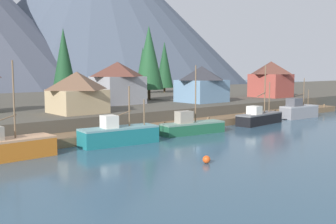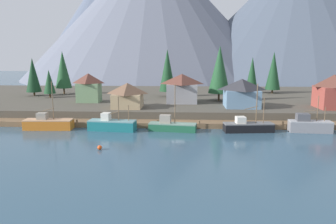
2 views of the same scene
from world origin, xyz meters
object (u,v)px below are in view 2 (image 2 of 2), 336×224
at_px(fishing_boat_grey, 309,125).
at_px(fishing_boat_green, 172,126).
at_px(fishing_boat_black, 248,127).
at_px(house_grey, 182,88).
at_px(house_tan, 128,95).
at_px(channel_buoy, 100,148).
at_px(conifer_mid_left, 33,75).
at_px(house_red, 333,91).
at_px(fishing_boat_teal, 112,125).
at_px(conifer_near_right, 252,73).
at_px(fishing_boat_orange, 48,124).
at_px(house_green, 89,87).
at_px(conifer_mid_right, 167,70).
at_px(conifer_back_left, 273,71).
at_px(conifer_back_right, 219,69).
at_px(conifer_near_left, 49,82).
at_px(conifer_centre, 63,70).
at_px(house_blue, 242,93).

bearing_deg(fishing_boat_grey, fishing_boat_green, -175.17).
bearing_deg(fishing_boat_black, house_grey, 116.04).
bearing_deg(house_tan, channel_buoy, -90.33).
distance_m(conifer_mid_left, channel_buoy, 54.04).
relative_size(house_grey, house_red, 1.04).
bearing_deg(house_red, fishing_boat_teal, -164.28).
bearing_deg(conifer_near_right, fishing_boat_teal, -129.75).
bearing_deg(fishing_boat_green, house_tan, 139.73).
distance_m(fishing_boat_orange, channel_buoy, 18.65).
relative_size(house_green, conifer_mid_right, 0.54).
bearing_deg(conifer_back_left, conifer_back_right, -136.55).
xyz_separation_m(house_tan, conifer_near_left, (-24.43, 16.20, 1.52)).
relative_size(house_green, conifer_near_right, 0.65).
height_order(fishing_boat_orange, conifer_mid_right, conifer_mid_right).
bearing_deg(channel_buoy, conifer_back_right, 59.23).
bearing_deg(conifer_mid_left, fishing_boat_black, -29.55).
bearing_deg(conifer_back_right, fishing_boat_grey, -58.40).
bearing_deg(fishing_boat_orange, conifer_centre, 103.38).
bearing_deg(fishing_boat_green, conifer_near_left, 149.27).
height_order(fishing_boat_teal, fishing_boat_grey, fishing_boat_grey).
xyz_separation_m(fishing_boat_black, conifer_mid_left, (-54.93, 31.15, 7.46)).
height_order(fishing_boat_grey, conifer_back_right, conifer_back_right).
relative_size(fishing_boat_orange, house_red, 1.24).
distance_m(fishing_boat_teal, house_blue, 30.15).
bearing_deg(house_tan, conifer_near_right, 41.89).
height_order(fishing_boat_orange, channel_buoy, fishing_boat_orange).
distance_m(fishing_boat_black, conifer_back_left, 44.20).
distance_m(house_green, conifer_mid_left, 22.71).
bearing_deg(house_blue, fishing_boat_black, -94.46).
bearing_deg(conifer_near_left, house_green, -31.08).
bearing_deg(conifer_back_left, house_blue, -117.42).
bearing_deg(channel_buoy, conifer_mid_right, 79.68).
height_order(fishing_boat_teal, fishing_boat_green, fishing_boat_green).
xyz_separation_m(fishing_boat_teal, house_grey, (13.12, 19.98, 5.00)).
height_order(fishing_boat_orange, house_red, house_red).
relative_size(fishing_boat_green, house_tan, 1.36).
bearing_deg(conifer_mid_right, fishing_boat_green, -85.62).
bearing_deg(house_tan, house_red, 1.94).
xyz_separation_m(house_blue, house_grey, (-13.44, 6.48, 0.35)).
bearing_deg(house_grey, conifer_back_right, 20.80).
height_order(house_red, channel_buoy, house_red).
bearing_deg(channel_buoy, conifer_near_left, 120.99).
xyz_separation_m(fishing_boat_grey, channel_buoy, (-35.86, -13.13, -0.93)).
height_order(conifer_mid_left, channel_buoy, conifer_mid_left).
xyz_separation_m(house_blue, conifer_back_right, (-4.00, 10.07, 4.72)).
bearing_deg(conifer_mid_right, conifer_centre, 171.69).
bearing_deg(fishing_boat_teal, conifer_near_right, 56.50).
height_order(house_tan, conifer_near_right, conifer_near_right).
height_order(fishing_boat_teal, house_tan, house_tan).
xyz_separation_m(house_blue, conifer_mid_left, (-55.97, 17.75, 2.70)).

